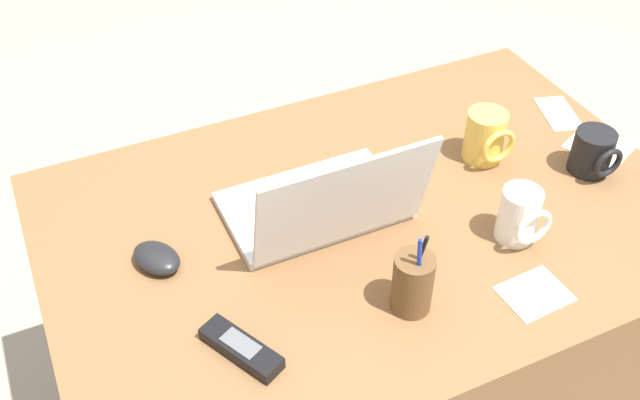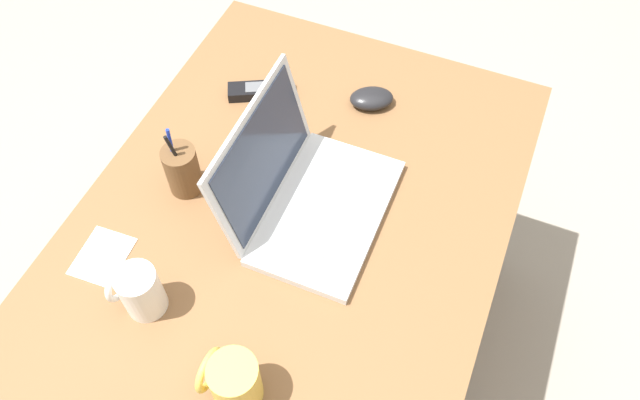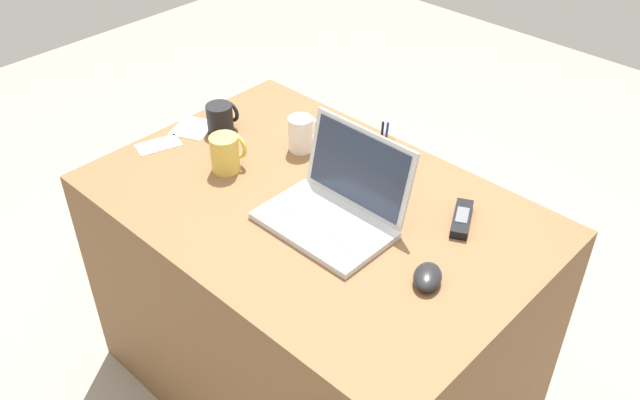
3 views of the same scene
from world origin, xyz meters
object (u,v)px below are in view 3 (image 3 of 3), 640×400
at_px(laptop, 335,206).
at_px(pen_holder, 382,157).
at_px(computer_mouse, 428,277).
at_px(coffee_mug_tall, 302,133).
at_px(cordless_phone, 462,219).
at_px(coffee_mug_spare, 221,118).
at_px(coffee_mug_white, 226,153).

distance_m(laptop, pen_holder, 0.25).
bearing_deg(computer_mouse, pen_holder, 115.37).
bearing_deg(computer_mouse, coffee_mug_tall, 133.49).
bearing_deg(cordless_phone, coffee_mug_tall, -176.55).
relative_size(cordless_phone, pen_holder, 0.89).
distance_m(coffee_mug_spare, pen_holder, 0.53).
xyz_separation_m(computer_mouse, coffee_mug_spare, (-0.87, 0.11, 0.03)).
distance_m(coffee_mug_white, pen_holder, 0.44).
distance_m(coffee_mug_tall, coffee_mug_spare, 0.27).
height_order(coffee_mug_spare, cordless_phone, coffee_mug_spare).
bearing_deg(pen_holder, computer_mouse, -36.84).
relative_size(laptop, cordless_phone, 2.28).
distance_m(cordless_phone, pen_holder, 0.29).
height_order(coffee_mug_tall, pen_holder, pen_holder).
height_order(laptop, pen_holder, laptop).
distance_m(laptop, coffee_mug_white, 0.39).
distance_m(coffee_mug_spare, cordless_phone, 0.81).
relative_size(coffee_mug_tall, pen_holder, 0.64).
bearing_deg(coffee_mug_white, cordless_phone, 22.26).
height_order(computer_mouse, coffee_mug_tall, coffee_mug_tall).
relative_size(laptop, coffee_mug_tall, 3.19).
height_order(computer_mouse, pen_holder, pen_holder).
distance_m(coffee_mug_tall, cordless_phone, 0.55).
bearing_deg(cordless_phone, laptop, -138.25).
xyz_separation_m(cordless_phone, pen_holder, (-0.29, 0.03, 0.04)).
bearing_deg(coffee_mug_white, laptop, 5.86).
bearing_deg(laptop, cordless_phone, 41.75).
bearing_deg(computer_mouse, laptop, 147.75).
bearing_deg(coffee_mug_spare, coffee_mug_white, -35.79).
xyz_separation_m(laptop, cordless_phone, (0.24, 0.22, -0.03)).
bearing_deg(cordless_phone, coffee_mug_white, -157.74).
height_order(coffee_mug_white, coffee_mug_tall, coffee_mug_white).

